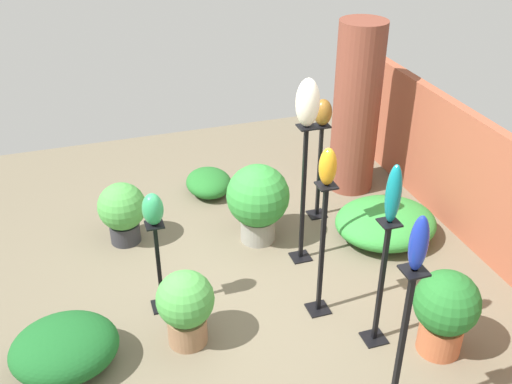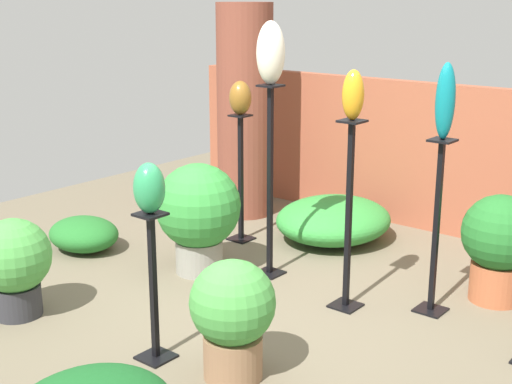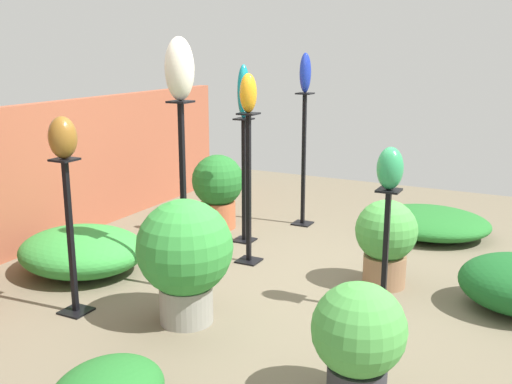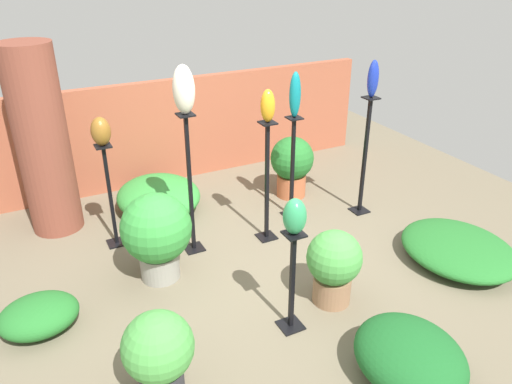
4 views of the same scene
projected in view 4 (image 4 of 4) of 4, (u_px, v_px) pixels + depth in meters
ground_plane at (264, 269)px, 5.05m from camera, size 8.00×8.00×0.00m
brick_wall_back at (177, 130)px, 6.76m from camera, size 5.60×0.12×1.39m
brick_pillar at (43, 142)px, 5.34m from camera, size 0.55×0.55×2.09m
pedestal_teal at (292, 172)px, 5.80m from camera, size 0.20×0.20×1.24m
pedestal_bronze at (111, 201)px, 5.25m from camera, size 0.20×0.20×1.15m
pedestal_jade at (292, 286)px, 4.11m from camera, size 0.20×0.20×0.93m
pedestal_ivory at (190, 191)px, 5.07m from camera, size 0.20×0.20×1.51m
pedestal_cobalt at (364, 161)px, 5.85m from camera, size 0.20×0.20×1.43m
pedestal_amber at (267, 187)px, 5.32m from camera, size 0.20×0.20×1.35m
art_vase_teal at (295, 95)px, 5.39m from camera, size 0.13×0.12×0.51m
art_vase_bronze at (101, 131)px, 4.91m from camera, size 0.19×0.20×0.29m
art_vase_jade at (295, 216)px, 3.81m from camera, size 0.19×0.18×0.30m
art_vase_ivory at (184, 90)px, 4.61m from camera, size 0.21×0.22×0.47m
art_vase_cobalt at (373, 79)px, 5.42m from camera, size 0.12×0.12×0.41m
art_vase_amber at (268, 106)px, 4.92m from camera, size 0.15×0.15×0.33m
potted_plant_front_right at (334, 264)px, 4.43m from camera, size 0.50×0.50×0.72m
potted_plant_front_left at (292, 163)px, 6.34m from camera, size 0.55×0.55×0.79m
potted_plant_mid_right at (157, 232)px, 4.71m from camera, size 0.68×0.68×0.89m
potted_plant_near_pillar at (159, 352)px, 3.49m from camera, size 0.52×0.52×0.70m
foliage_bed_east at (39, 315)px, 4.20m from camera, size 0.66×0.56×0.29m
foliage_bed_west at (409, 357)px, 3.70m from camera, size 0.78×0.89×0.42m
foliage_bed_center at (458, 249)px, 5.13m from camera, size 1.06×1.22×0.27m
foliage_bed_rear at (159, 196)px, 6.09m from camera, size 1.00×1.12×0.38m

